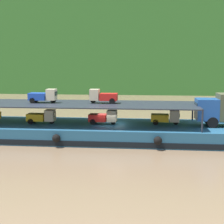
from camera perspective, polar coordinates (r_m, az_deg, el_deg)
name	(u,v)px	position (r m, az deg, el deg)	size (l,w,h in m)	color
ground_plane	(111,139)	(33.59, -0.16, -4.56)	(400.00, 400.00, 0.00)	#7F664C
hillside_far_bank	(135,16)	(95.52, 3.94, 15.82)	(147.25, 33.66, 35.59)	#33702D
cargo_barge	(111,132)	(33.41, -0.17, -3.32)	(33.44, 7.97, 1.50)	#23567A
cargo_rack	(73,104)	(33.61, -6.62, 1.34)	(24.24, 6.58, 2.00)	#232833
mini_truck_lower_aft	(42,117)	(34.20, -11.70, -0.77)	(2.75, 1.22, 1.38)	gold
mini_truck_lower_mid	(103,117)	(33.17, -1.44, -0.87)	(2.79, 1.28, 1.38)	red
mini_truck_lower_fore	(166,117)	(33.47, 9.01, -0.89)	(2.78, 1.27, 1.38)	gold
mini_truck_upper_mid	(43,96)	(34.50, -11.46, 2.67)	(2.76, 1.23, 1.38)	#1E47B7
mini_truck_upper_fore	(103,96)	(33.50, -1.52, 2.67)	(2.75, 1.22, 1.38)	red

